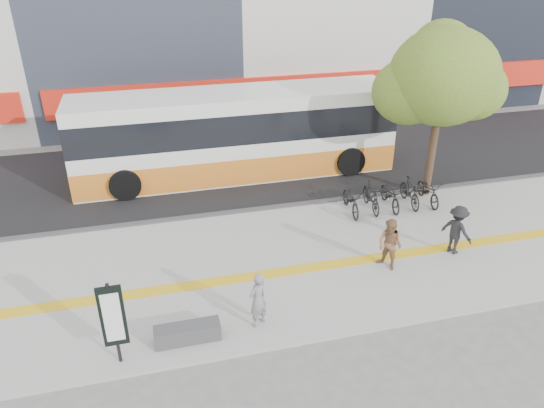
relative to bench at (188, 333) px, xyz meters
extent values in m
plane|color=#60605C|center=(2.60, 1.20, -0.30)|extent=(120.00, 120.00, 0.00)
cube|color=gray|center=(2.60, 2.70, -0.27)|extent=(40.00, 7.00, 0.08)
cube|color=yellow|center=(2.60, 2.20, -0.22)|extent=(40.00, 0.45, 0.01)
cube|color=black|center=(2.60, 10.20, -0.28)|extent=(40.00, 8.00, 0.06)
cube|color=#3B3B3E|center=(2.60, 6.20, -0.23)|extent=(40.00, 0.25, 0.14)
cube|color=red|center=(4.60, 15.25, 1.70)|extent=(19.00, 0.50, 1.40)
cube|color=#3B3B3E|center=(0.00, 0.00, 0.00)|extent=(1.60, 0.45, 0.45)
cylinder|color=black|center=(-1.60, -0.30, 0.88)|extent=(0.08, 0.08, 2.20)
cube|color=black|center=(-1.60, -0.30, 1.09)|extent=(0.55, 0.08, 1.60)
cube|color=white|center=(-1.60, -0.35, 1.09)|extent=(0.40, 0.02, 1.30)
cylinder|color=#3D271B|center=(9.80, 5.90, 1.38)|extent=(0.28, 0.28, 3.20)
ellipsoid|color=#3F6B23|center=(9.80, 5.90, 4.29)|extent=(3.80, 3.80, 3.42)
ellipsoid|color=#3F6B23|center=(8.80, 6.40, 3.69)|extent=(2.60, 2.60, 2.34)
ellipsoid|color=#3F6B23|center=(10.70, 5.50, 3.90)|extent=(2.40, 2.40, 2.16)
ellipsoid|color=#3F6B23|center=(10.10, 6.70, 5.10)|extent=(2.20, 2.20, 1.98)
cube|color=silver|center=(3.11, 9.70, 1.48)|extent=(12.93, 2.69, 3.45)
cube|color=orange|center=(3.11, 9.70, 0.35)|extent=(12.95, 2.72, 1.08)
cube|color=black|center=(3.11, 9.70, 2.07)|extent=(12.95, 2.72, 1.19)
cylinder|color=black|center=(-1.41, 8.35, 0.35)|extent=(1.19, 0.38, 1.19)
cylinder|color=black|center=(-1.41, 11.05, 0.35)|extent=(1.19, 0.38, 1.19)
cylinder|color=black|center=(7.64, 8.35, 0.35)|extent=(1.19, 0.38, 1.19)
cylinder|color=black|center=(7.64, 11.05, 0.35)|extent=(1.19, 0.38, 1.19)
imported|color=black|center=(6.39, 5.20, 0.24)|extent=(0.79, 1.84, 0.94)
imported|color=black|center=(7.16, 5.20, 0.30)|extent=(0.65, 1.77, 1.04)
imported|color=black|center=(7.93, 5.20, 0.24)|extent=(0.79, 1.84, 0.94)
imported|color=black|center=(8.69, 5.20, 0.30)|extent=(0.65, 1.77, 1.04)
imported|color=black|center=(9.46, 5.20, 0.24)|extent=(0.79, 1.84, 0.94)
imported|color=black|center=(1.80, 0.16, 0.55)|extent=(0.67, 0.62, 1.54)
imported|color=#895E40|center=(6.12, 1.65, 0.58)|extent=(0.92, 0.98, 1.60)
imported|color=black|center=(8.50, 1.93, 0.57)|extent=(0.96, 1.19, 1.60)
camera|label=1|loc=(-0.39, -9.76, 8.50)|focal=33.65mm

